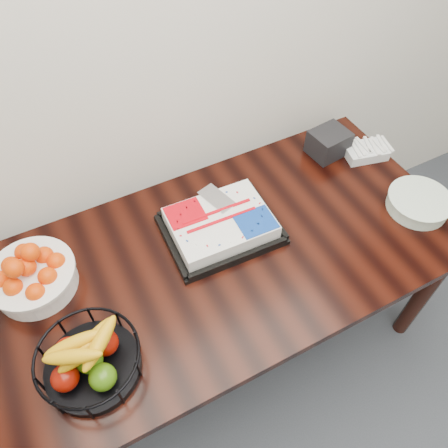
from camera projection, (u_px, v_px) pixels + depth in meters
name	position (u px, v px, depth m)	size (l,w,h in m)	color
table	(227.00, 265.00, 1.71)	(1.80, 0.90, 0.75)	black
cake_tray	(220.00, 225.00, 1.67)	(0.44, 0.35, 0.09)	black
tangerine_bowl	(30.00, 273.00, 1.48)	(0.30, 0.30, 0.19)	white
fruit_basket	(89.00, 360.00, 1.31)	(0.32, 0.32, 0.17)	black
plate_stack	(418.00, 203.00, 1.75)	(0.25, 0.25, 0.06)	white
fork_bag	(366.00, 151.00, 1.95)	(0.20, 0.16, 0.05)	silver
napkin_box	(328.00, 143.00, 1.94)	(0.16, 0.14, 0.11)	black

